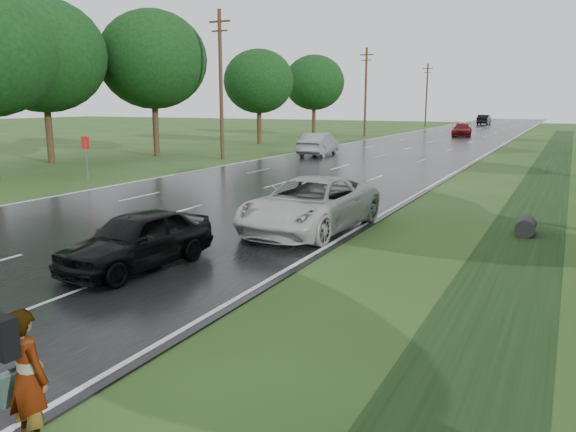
% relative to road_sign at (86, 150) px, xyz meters
% --- Properties ---
extents(road, '(14.00, 180.00, 0.04)m').
position_rel_road_sign_xyz_m(road, '(8.50, 33.00, -1.62)').
color(road, black).
rests_on(road, ground).
extents(edge_stripe_east, '(0.12, 180.00, 0.01)m').
position_rel_road_sign_xyz_m(edge_stripe_east, '(15.25, 33.00, -1.60)').
color(edge_stripe_east, silver).
rests_on(edge_stripe_east, road).
extents(edge_stripe_west, '(0.12, 180.00, 0.01)m').
position_rel_road_sign_xyz_m(edge_stripe_west, '(1.75, 33.00, -1.60)').
color(edge_stripe_west, silver).
rests_on(edge_stripe_west, road).
extents(center_line, '(0.12, 180.00, 0.01)m').
position_rel_road_sign_xyz_m(center_line, '(8.50, 33.00, -1.60)').
color(center_line, silver).
rests_on(center_line, road).
extents(drainage_ditch, '(2.20, 120.00, 0.56)m').
position_rel_road_sign_xyz_m(drainage_ditch, '(20.00, 6.71, -1.61)').
color(drainage_ditch, black).
rests_on(drainage_ditch, ground).
extents(road_sign, '(0.50, 0.06, 2.30)m').
position_rel_road_sign_xyz_m(road_sign, '(0.00, 0.00, 0.00)').
color(road_sign, slate).
rests_on(road_sign, ground).
extents(utility_pole_mid, '(1.60, 0.26, 10.00)m').
position_rel_road_sign_xyz_m(utility_pole_mid, '(-0.70, 13.00, 3.55)').
color(utility_pole_mid, '#3A2918').
rests_on(utility_pole_mid, ground).
extents(utility_pole_far, '(1.60, 0.26, 10.00)m').
position_rel_road_sign_xyz_m(utility_pole_far, '(-0.70, 43.00, 3.55)').
color(utility_pole_far, '#3A2918').
rests_on(utility_pole_far, ground).
extents(utility_pole_distant, '(1.60, 0.26, 10.00)m').
position_rel_road_sign_xyz_m(utility_pole_distant, '(-0.70, 73.00, 3.55)').
color(utility_pole_distant, '#3A2918').
rests_on(utility_pole_distant, ground).
extents(tree_west_c, '(7.80, 7.80, 10.43)m').
position_rel_road_sign_xyz_m(tree_west_c, '(-6.50, 13.00, 5.27)').
color(tree_west_c, '#3A2918').
rests_on(tree_west_c, ground).
extents(tree_west_d, '(6.60, 6.60, 8.80)m').
position_rel_road_sign_xyz_m(tree_west_d, '(-5.70, 27.00, 4.18)').
color(tree_west_d, '#3A2918').
rests_on(tree_west_d, ground).
extents(tree_west_e, '(8.00, 8.00, 10.44)m').
position_rel_road_sign_xyz_m(tree_west_e, '(-9.50, 6.00, 5.19)').
color(tree_west_e, '#3A2918').
rests_on(tree_west_e, ground).
extents(tree_west_f, '(7.00, 7.00, 9.29)m').
position_rel_road_sign_xyz_m(tree_west_f, '(-6.30, 41.00, 4.49)').
color(tree_west_f, '#3A2918').
rests_on(tree_west_f, ground).
extents(pedestrian, '(0.76, 0.71, 1.67)m').
position_rel_road_sign_xyz_m(pedestrian, '(15.68, -16.01, -0.78)').
color(pedestrian, '#A5998C').
rests_on(pedestrian, ground).
extents(white_pickup, '(2.95, 5.92, 1.61)m').
position_rel_road_sign_xyz_m(white_pickup, '(14.00, -4.50, -0.80)').
color(white_pickup, '#B8B8B8').
rests_on(white_pickup, road).
extents(dark_sedan, '(1.99, 4.22, 1.39)m').
position_rel_road_sign_xyz_m(dark_sedan, '(12.00, -10.00, -0.91)').
color(dark_sedan, black).
rests_on(dark_sedan, road).
extents(silver_sedan, '(2.29, 5.22, 1.67)m').
position_rel_road_sign_xyz_m(silver_sedan, '(4.27, 18.35, -0.77)').
color(silver_sedan, gray).
rests_on(silver_sedan, road).
extents(far_car_red, '(2.55, 5.21, 1.46)m').
position_rel_road_sign_xyz_m(far_car_red, '(9.50, 47.64, -0.87)').
color(far_car_red, maroon).
rests_on(far_car_red, road).
extents(far_car_dark, '(1.87, 5.22, 1.71)m').
position_rel_road_sign_xyz_m(far_car_dark, '(6.91, 84.41, -0.75)').
color(far_car_dark, black).
rests_on(far_car_dark, road).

